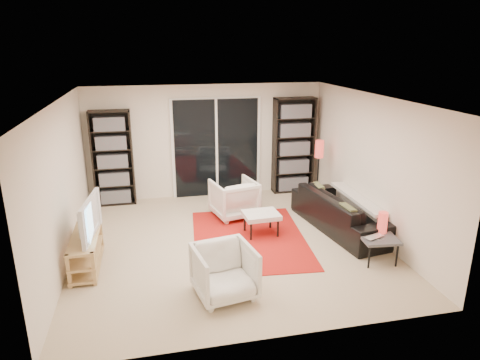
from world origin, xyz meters
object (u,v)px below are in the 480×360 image
(bookshelf_right, at_px, (294,146))
(floor_lamp, at_px, (319,156))
(sofa, at_px, (342,211))
(side_table, at_px, (378,239))
(tv_stand, at_px, (86,251))
(armchair_front, at_px, (225,272))
(armchair_back, at_px, (234,198))
(ottoman, at_px, (261,216))
(bookshelf_left, at_px, (113,158))

(bookshelf_right, bearing_deg, floor_lamp, -69.54)
(sofa, relative_size, side_table, 3.82)
(tv_stand, height_order, armchair_front, armchair_front)
(armchair_back, distance_m, ottoman, 0.96)
(bookshelf_left, height_order, floor_lamp, bookshelf_left)
(armchair_front, bearing_deg, sofa, 24.36)
(sofa, xyz_separation_m, floor_lamp, (0.09, 1.40, 0.67))
(armchair_front, height_order, ottoman, armchair_front)
(bookshelf_right, relative_size, floor_lamp, 1.59)
(bookshelf_right, xyz_separation_m, ottoman, (-1.29, -2.11, -0.70))
(bookshelf_left, xyz_separation_m, sofa, (4.05, -2.17, -0.65))
(sofa, bearing_deg, side_table, 171.57)
(armchair_front, relative_size, floor_lamp, 0.58)
(ottoman, bearing_deg, bookshelf_right, 58.53)
(tv_stand, bearing_deg, armchair_front, -32.37)
(bookshelf_left, height_order, armchair_front, bookshelf_left)
(armchair_back, distance_m, floor_lamp, 2.02)
(floor_lamp, bearing_deg, bookshelf_right, 110.46)
(ottoman, xyz_separation_m, floor_lamp, (1.58, 1.34, 0.65))
(bookshelf_right, bearing_deg, tv_stand, -147.07)
(ottoman, bearing_deg, tv_stand, -168.75)
(armchair_front, bearing_deg, bookshelf_left, 102.30)
(ottoman, bearing_deg, floor_lamp, 40.36)
(ottoman, bearing_deg, armchair_back, 107.85)
(floor_lamp, bearing_deg, tv_stand, -156.66)
(sofa, xyz_separation_m, ottoman, (-1.49, 0.06, 0.02))
(armchair_back, bearing_deg, armchair_front, 63.43)
(bookshelf_right, distance_m, tv_stand, 4.98)
(floor_lamp, bearing_deg, armchair_back, -167.18)
(side_table, bearing_deg, bookshelf_left, 139.96)
(armchair_front, height_order, side_table, armchair_front)
(armchair_front, height_order, floor_lamp, floor_lamp)
(armchair_back, bearing_deg, bookshelf_right, -155.50)
(tv_stand, xyz_separation_m, floor_lamp, (4.41, 1.90, 0.74))
(armchair_back, relative_size, side_table, 1.36)
(side_table, bearing_deg, sofa, 90.34)
(armchair_back, distance_m, side_table, 2.85)
(armchair_front, bearing_deg, ottoman, 50.99)
(armchair_front, bearing_deg, bookshelf_right, 49.53)
(ottoman, relative_size, side_table, 1.07)
(armchair_back, height_order, armchair_front, armchair_back)
(sofa, relative_size, armchair_back, 2.82)
(bookshelf_left, bearing_deg, floor_lamp, -10.51)
(sofa, height_order, armchair_front, armchair_front)
(bookshelf_right, distance_m, floor_lamp, 0.82)
(armchair_back, relative_size, ottoman, 1.27)
(sofa, distance_m, armchair_front, 2.98)
(ottoman, bearing_deg, side_table, -41.00)
(ottoman, xyz_separation_m, side_table, (1.50, -1.30, 0.01))
(bookshelf_right, xyz_separation_m, armchair_front, (-2.25, -3.86, -0.70))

